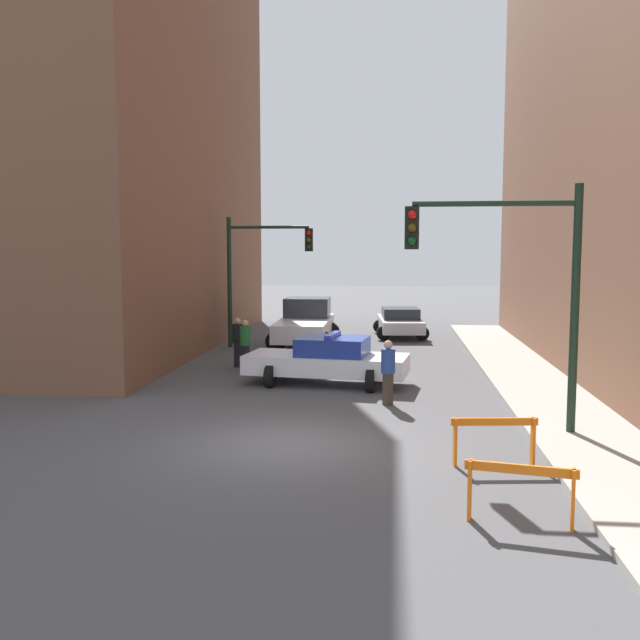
# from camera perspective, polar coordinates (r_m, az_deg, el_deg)

# --- Properties ---
(ground_plane) EXTENTS (120.00, 120.00, 0.00)m
(ground_plane) POSITION_cam_1_polar(r_m,az_deg,el_deg) (14.82, -2.61, -9.88)
(ground_plane) COLOR #4C4C4F
(sidewalk_right) EXTENTS (2.40, 44.00, 0.12)m
(sidewalk_right) POSITION_cam_1_polar(r_m,az_deg,el_deg) (15.20, 21.53, -9.65)
(sidewalk_right) COLOR #9E998E
(sidewalk_right) RESTS_ON ground_plane
(building_corner_left) EXTENTS (14.00, 20.00, 21.86)m
(building_corner_left) POSITION_cam_1_polar(r_m,az_deg,el_deg) (32.20, -21.36, 17.85)
(building_corner_left) COLOR brown
(building_corner_left) RESTS_ON ground_plane
(traffic_light_near) EXTENTS (3.64, 0.35, 5.20)m
(traffic_light_near) POSITION_cam_1_polar(r_m,az_deg,el_deg) (15.49, 15.61, 3.83)
(traffic_light_near) COLOR black
(traffic_light_near) RESTS_ON sidewalk_right
(traffic_light_far) EXTENTS (3.44, 0.35, 5.20)m
(traffic_light_far) POSITION_cam_1_polar(r_m,az_deg,el_deg) (28.47, -5.11, 4.58)
(traffic_light_far) COLOR black
(traffic_light_far) RESTS_ON ground_plane
(police_car) EXTENTS (4.91, 2.76, 1.52)m
(police_car) POSITION_cam_1_polar(r_m,az_deg,el_deg) (20.89, 0.65, -3.22)
(police_car) COLOR white
(police_car) RESTS_ON ground_plane
(white_truck) EXTENTS (2.68, 5.42, 1.90)m
(white_truck) POSITION_cam_1_polar(r_m,az_deg,el_deg) (29.18, -1.19, -0.27)
(white_truck) COLOR silver
(white_truck) RESTS_ON ground_plane
(parked_car_near) EXTENTS (2.51, 4.43, 1.31)m
(parked_car_near) POSITION_cam_1_polar(r_m,az_deg,el_deg) (32.24, 6.43, -0.14)
(parked_car_near) COLOR silver
(parked_car_near) RESTS_ON ground_plane
(pedestrian_crossing) EXTENTS (0.42, 0.42, 1.66)m
(pedestrian_crossing) POSITION_cam_1_polar(r_m,az_deg,el_deg) (23.43, -5.99, -1.92)
(pedestrian_crossing) COLOR black
(pedestrian_crossing) RESTS_ON ground_plane
(pedestrian_corner) EXTENTS (0.51, 0.51, 1.66)m
(pedestrian_corner) POSITION_cam_1_polar(r_m,az_deg,el_deg) (24.07, -6.59, -1.72)
(pedestrian_corner) COLOR black
(pedestrian_corner) RESTS_ON ground_plane
(pedestrian_sidewalk) EXTENTS (0.37, 0.37, 1.66)m
(pedestrian_sidewalk) POSITION_cam_1_polar(r_m,az_deg,el_deg) (18.27, 5.47, -4.12)
(pedestrian_sidewalk) COLOR #382D23
(pedestrian_sidewalk) RESTS_ON ground_plane
(barrier_front) EXTENTS (1.58, 0.46, 0.90)m
(barrier_front) POSITION_cam_1_polar(r_m,az_deg,el_deg) (10.93, 15.75, -12.49)
(barrier_front) COLOR orange
(barrier_front) RESTS_ON ground_plane
(barrier_mid) EXTENTS (1.59, 0.34, 0.90)m
(barrier_mid) POSITION_cam_1_polar(r_m,az_deg,el_deg) (13.62, 13.77, -8.78)
(barrier_mid) COLOR orange
(barrier_mid) RESTS_ON ground_plane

